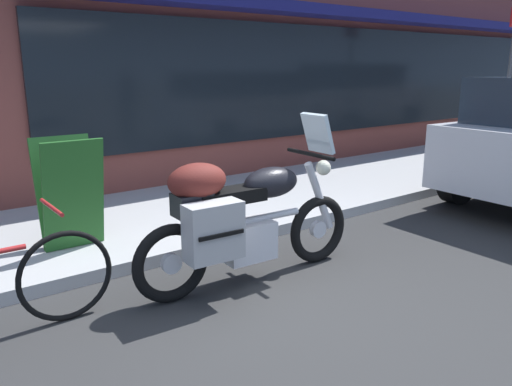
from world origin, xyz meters
TOP-DOWN VIEW (x-y plane):
  - ground_plane at (0.00, 0.00)m, footprint 80.00×80.00m
  - storefront_building at (6.47, 3.95)m, footprint 20.94×0.90m
  - touring_motorcycle at (-0.05, 0.58)m, footprint 2.13×0.62m
  - sandwich_board_sign at (-0.97, 2.03)m, footprint 0.55×0.43m
  - parking_sign_pole at (6.69, 1.87)m, footprint 0.44×0.07m

SIDE VIEW (x-z plane):
  - ground_plane at x=0.00m, z-range 0.00..0.00m
  - touring_motorcycle at x=-0.05m, z-range -0.09..1.30m
  - sandwich_board_sign at x=-0.97m, z-range 0.13..1.16m
  - parking_sign_pole at x=6.69m, z-range 0.35..3.03m
  - storefront_building at x=6.47m, z-range -0.06..6.08m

